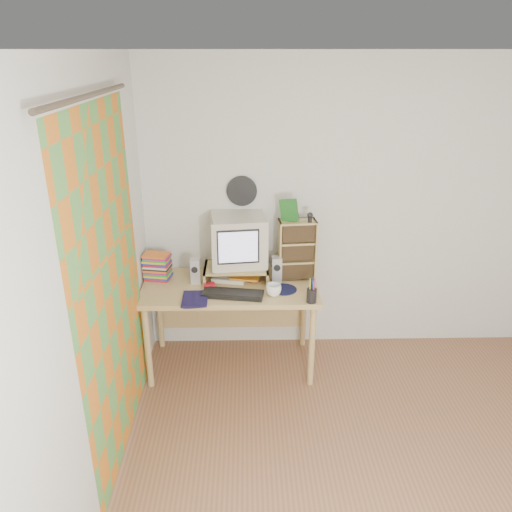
{
  "coord_description": "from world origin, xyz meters",
  "views": [
    {
      "loc": [
        -0.89,
        -2.23,
        2.5
      ],
      "look_at": [
        -0.82,
        1.33,
        1.02
      ],
      "focal_mm": 35.0,
      "sensor_mm": 36.0,
      "label": 1
    }
  ],
  "objects_px": {
    "dvd_stack": "(157,263)",
    "mug": "(274,290)",
    "keyboard": "(233,294)",
    "diary": "(182,298)",
    "crt_monitor": "(238,241)",
    "cd_rack": "(297,250)",
    "desk": "(231,296)"
  },
  "relations": [
    {
      "from": "keyboard",
      "to": "mug",
      "type": "relative_size",
      "value": 3.97
    },
    {
      "from": "crt_monitor",
      "to": "mug",
      "type": "distance_m",
      "value": 0.51
    },
    {
      "from": "keyboard",
      "to": "cd_rack",
      "type": "bearing_deg",
      "value": 40.57
    },
    {
      "from": "mug",
      "to": "crt_monitor",
      "type": "bearing_deg",
      "value": 128.4
    },
    {
      "from": "crt_monitor",
      "to": "mug",
      "type": "bearing_deg",
      "value": -58.54
    },
    {
      "from": "desk",
      "to": "dvd_stack",
      "type": "height_order",
      "value": "dvd_stack"
    },
    {
      "from": "desk",
      "to": "crt_monitor",
      "type": "bearing_deg",
      "value": 50.85
    },
    {
      "from": "desk",
      "to": "keyboard",
      "type": "relative_size",
      "value": 3.0
    },
    {
      "from": "dvd_stack",
      "to": "cd_rack",
      "type": "distance_m",
      "value": 1.14
    },
    {
      "from": "desk",
      "to": "dvd_stack",
      "type": "xyz_separation_m",
      "value": [
        -0.59,
        0.07,
        0.28
      ]
    },
    {
      "from": "keyboard",
      "to": "mug",
      "type": "height_order",
      "value": "mug"
    },
    {
      "from": "dvd_stack",
      "to": "cd_rack",
      "type": "xyz_separation_m",
      "value": [
        1.13,
        -0.01,
        0.11
      ]
    },
    {
      "from": "keyboard",
      "to": "diary",
      "type": "relative_size",
      "value": 1.99
    },
    {
      "from": "desk",
      "to": "mug",
      "type": "bearing_deg",
      "value": -36.67
    },
    {
      "from": "desk",
      "to": "dvd_stack",
      "type": "bearing_deg",
      "value": 173.65
    },
    {
      "from": "keyboard",
      "to": "mug",
      "type": "xyz_separation_m",
      "value": [
        0.31,
        0.0,
        0.03
      ]
    },
    {
      "from": "desk",
      "to": "mug",
      "type": "xyz_separation_m",
      "value": [
        0.34,
        -0.25,
        0.18
      ]
    },
    {
      "from": "crt_monitor",
      "to": "dvd_stack",
      "type": "relative_size",
      "value": 1.49
    },
    {
      "from": "mug",
      "to": "diary",
      "type": "relative_size",
      "value": 0.5
    },
    {
      "from": "keyboard",
      "to": "desk",
      "type": "bearing_deg",
      "value": 105.13
    },
    {
      "from": "mug",
      "to": "cd_rack",
      "type": "bearing_deg",
      "value": 57.41
    },
    {
      "from": "diary",
      "to": "dvd_stack",
      "type": "bearing_deg",
      "value": 120.41
    },
    {
      "from": "cd_rack",
      "to": "diary",
      "type": "relative_size",
      "value": 2.13
    },
    {
      "from": "desk",
      "to": "crt_monitor",
      "type": "relative_size",
      "value": 3.31
    },
    {
      "from": "crt_monitor",
      "to": "dvd_stack",
      "type": "distance_m",
      "value": 0.69
    },
    {
      "from": "diary",
      "to": "crt_monitor",
      "type": "bearing_deg",
      "value": 43.27
    },
    {
      "from": "keyboard",
      "to": "mug",
      "type": "distance_m",
      "value": 0.31
    },
    {
      "from": "cd_rack",
      "to": "mug",
      "type": "relative_size",
      "value": 4.25
    },
    {
      "from": "dvd_stack",
      "to": "crt_monitor",
      "type": "bearing_deg",
      "value": 11.92
    },
    {
      "from": "dvd_stack",
      "to": "diary",
      "type": "height_order",
      "value": "dvd_stack"
    },
    {
      "from": "dvd_stack",
      "to": "mug",
      "type": "bearing_deg",
      "value": -8.71
    },
    {
      "from": "crt_monitor",
      "to": "cd_rack",
      "type": "height_order",
      "value": "crt_monitor"
    }
  ]
}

